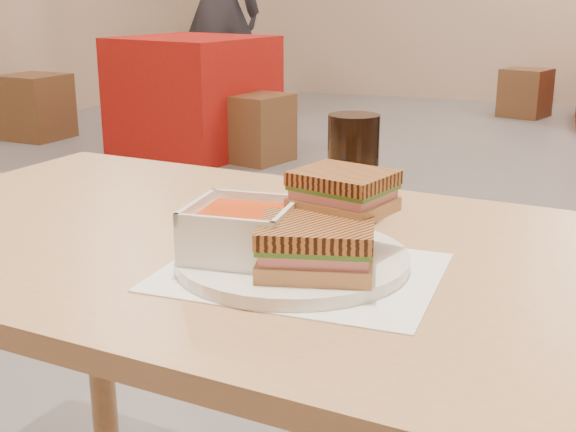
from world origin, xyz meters
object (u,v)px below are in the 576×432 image
(plate, at_px, (292,259))
(soup_bowl, at_px, (241,233))
(main_table, at_px, (249,316))
(bg_chair_2l, at_px, (525,93))
(cola_glass, at_px, (353,169))
(bg_chair_0r, at_px, (256,128))
(patron_a, at_px, (218,11))
(bg_chair_0l, at_px, (35,107))
(panini_lower, at_px, (316,247))
(bg_table_0, at_px, (194,95))

(plate, xyz_separation_m, soup_bowl, (-0.06, -0.03, 0.04))
(main_table, relative_size, plate, 4.39)
(bg_chair_2l, bearing_deg, cola_glass, -88.72)
(bg_chair_0r, bearing_deg, patron_a, 125.48)
(bg_chair_0l, xyz_separation_m, bg_chair_2l, (3.35, 2.37, -0.03))
(soup_bowl, bearing_deg, bg_chair_0r, 113.05)
(main_table, xyz_separation_m, cola_glass, (0.11, 0.13, 0.19))
(panini_lower, bearing_deg, bg_chair_2l, 91.51)
(bg_chair_0l, height_order, patron_a, patron_a)
(bg_chair_0r, xyz_separation_m, patron_a, (-0.79, 1.11, 0.69))
(bg_chair_0l, height_order, bg_chair_2l, bg_chair_0l)
(main_table, distance_m, panini_lower, 0.25)
(panini_lower, distance_m, bg_table_0, 4.40)
(bg_chair_0l, xyz_separation_m, patron_a, (1.06, 0.98, 0.67))
(soup_bowl, relative_size, cola_glass, 0.82)
(plate, height_order, bg_chair_0r, plate)
(panini_lower, bearing_deg, plate, 135.40)
(main_table, xyz_separation_m, patron_a, (-2.31, 4.67, 0.28))
(main_table, height_order, bg_chair_2l, main_table)
(cola_glass, height_order, bg_chair_0r, cola_glass)
(panini_lower, distance_m, bg_chair_0l, 5.21)
(plate, relative_size, bg_chair_2l, 0.62)
(main_table, bearing_deg, soup_bowl, -69.65)
(main_table, xyz_separation_m, soup_bowl, (0.04, -0.10, 0.16))
(plate, relative_size, patron_a, 0.16)
(plate, bearing_deg, soup_bowl, -153.45)
(main_table, relative_size, soup_bowl, 9.69)
(soup_bowl, height_order, patron_a, patron_a)
(main_table, bearing_deg, cola_glass, 50.17)
(cola_glass, bearing_deg, plate, -94.36)
(main_table, relative_size, cola_glass, 7.99)
(bg_chair_2l, distance_m, patron_a, 2.77)
(bg_table_0, relative_size, patron_a, 0.58)
(bg_chair_0l, bearing_deg, cola_glass, -45.68)
(panini_lower, bearing_deg, bg_chair_0r, 114.28)
(cola_glass, bearing_deg, bg_chair_0l, 134.32)
(bg_table_0, relative_size, bg_chair_0l, 2.21)
(plate, height_order, bg_table_0, bg_table_0)
(bg_chair_0l, relative_size, bg_chair_2l, 1.02)
(soup_bowl, xyz_separation_m, bg_chair_2l, (-0.06, 6.17, -0.59))
(cola_glass, xyz_separation_m, bg_chair_0l, (-3.48, 3.56, -0.59))
(bg_table_0, xyz_separation_m, bg_chair_0r, (0.51, -0.12, -0.17))
(bg_chair_0r, bearing_deg, cola_glass, -64.57)
(main_table, relative_size, bg_chair_0r, 2.67)
(cola_glass, relative_size, patron_a, 0.09)
(main_table, relative_size, bg_table_0, 1.20)
(main_table, bearing_deg, patron_a, 116.33)
(plate, height_order, soup_bowl, soup_bowl)
(bg_table_0, bearing_deg, bg_chair_2l, 49.92)
(soup_bowl, distance_m, bg_chair_0l, 5.13)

